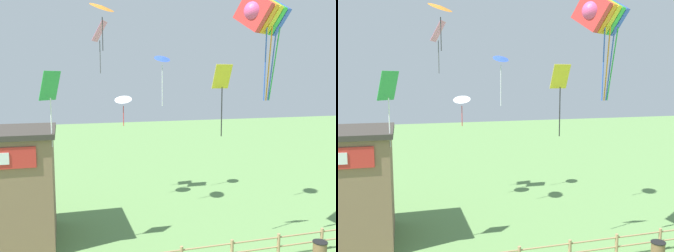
% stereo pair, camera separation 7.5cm
% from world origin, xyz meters
% --- Properties ---
extents(trash_bin, '(0.63, 0.63, 0.86)m').
position_xyz_m(trash_bin, '(6.03, 5.56, 0.43)').
color(trash_bin, brown).
rests_on(trash_bin, ground_plane).
extents(kite_rainbow_parafoil, '(2.90, 2.72, 4.63)m').
position_xyz_m(kite_rainbow_parafoil, '(3.93, 7.32, 10.59)').
color(kite_rainbow_parafoil, '#E54C8C').
extents(kite_blue_delta, '(1.19, 1.13, 3.38)m').
position_xyz_m(kite_blue_delta, '(1.95, 16.49, 9.04)').
color(kite_blue_delta, blue).
extents(kite_green_diamond, '(0.95, 0.94, 3.25)m').
position_xyz_m(kite_green_diamond, '(-4.93, 9.29, 7.25)').
color(kite_green_diamond, green).
extents(kite_pink_diamond, '(1.06, 1.20, 3.15)m').
position_xyz_m(kite_pink_diamond, '(-2.10, 16.10, 10.47)').
color(kite_pink_diamond, pink).
extents(kite_yellow_diamond, '(0.86, 0.51, 3.25)m').
position_xyz_m(kite_yellow_diamond, '(2.49, 8.18, 7.57)').
color(kite_yellow_diamond, yellow).
extents(kite_orange_delta, '(1.83, 1.82, 2.63)m').
position_xyz_m(kite_orange_delta, '(-2.25, 13.17, 11.59)').
color(kite_orange_delta, orange).
extents(kite_white_delta, '(1.36, 1.32, 1.95)m').
position_xyz_m(kite_white_delta, '(-0.75, 15.87, 6.55)').
color(kite_white_delta, white).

